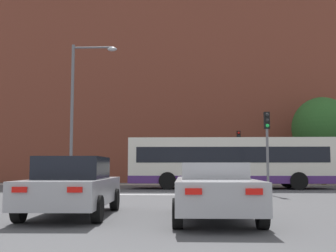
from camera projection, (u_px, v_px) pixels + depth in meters
stop_line_strip at (163, 195)px, 19.54m from camera, size 7.26×0.30×0.01m
far_pavement at (171, 184)px, 30.92m from camera, size 68.07×2.50×0.01m
brick_civic_building at (162, 79)px, 41.45m from camera, size 43.20×13.25×26.12m
car_saloon_left at (73, 186)px, 11.19m from camera, size 2.13×4.72×1.56m
car_roadster_right at (214, 191)px, 10.30m from camera, size 1.99×4.80×1.39m
bus_crossing_lead at (230, 162)px, 25.21m from camera, size 11.99×2.73×2.99m
traffic_light_near_right at (267, 138)px, 19.69m from camera, size 0.26×0.31×3.87m
traffic_light_far_right at (239, 148)px, 29.98m from camera, size 0.26×0.31×3.86m
street_lamp_junction at (80, 101)px, 22.12m from camera, size 2.41×0.36×7.77m
pedestrian_waiting at (215, 172)px, 31.55m from camera, size 0.42×0.26×1.62m
pedestrian_walking_east at (218, 170)px, 30.72m from camera, size 0.46×0.39×1.83m
pedestrian_walking_west at (235, 172)px, 30.11m from camera, size 0.45×0.36×1.57m
tree_by_building at (322, 128)px, 30.89m from camera, size 4.35×4.35×6.42m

